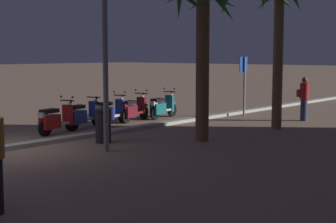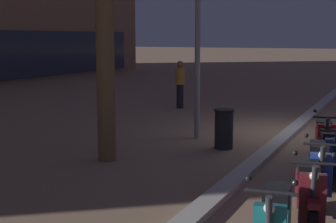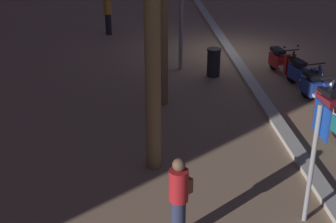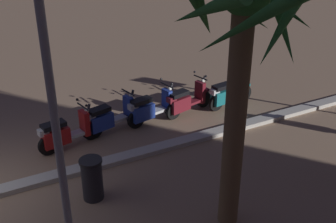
{
  "view_description": "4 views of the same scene",
  "coord_description": "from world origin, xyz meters",
  "px_view_note": "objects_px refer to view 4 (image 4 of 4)",
  "views": [
    {
      "loc": [
        7.06,
        11.96,
        2.51
      ],
      "look_at": [
        -2.75,
        3.32,
        1.04
      ],
      "focal_mm": 54.66,
      "sensor_mm": 36.0,
      "label": 1
    },
    {
      "loc": [
        -12.94,
        -2.5,
        2.63
      ],
      "look_at": [
        -5.04,
        1.34,
        1.24
      ],
      "focal_mm": 50.49,
      "sensor_mm": 36.0,
      "label": 2
    },
    {
      "loc": [
        -17.61,
        3.94,
        5.72
      ],
      "look_at": [
        -7.07,
        3.03,
        0.85
      ],
      "focal_mm": 51.72,
      "sensor_mm": 36.0,
      "label": 3
    },
    {
      "loc": [
        -0.55,
        8.14,
        5.51
      ],
      "look_at": [
        -4.57,
        0.56,
        1.34
      ],
      "focal_mm": 44.1,
      "sensor_mm": 36.0,
      "label": 4
    }
  ],
  "objects_px": {
    "scooter_red_mid_rear": "(65,133)",
    "litter_bin": "(92,179)",
    "scooter_blue_far_back": "(110,117)",
    "scooter_teal_last_in_row": "(228,94)",
    "scooter_maroon_gap_after_mid": "(186,100)",
    "scooter_blue_lead_nearest": "(150,109)",
    "palm_tree_by_mall_entrance": "(243,41)"
  },
  "relations": [
    {
      "from": "scooter_red_mid_rear",
      "to": "litter_bin",
      "type": "bearing_deg",
      "value": 88.79
    },
    {
      "from": "scooter_blue_far_back",
      "to": "scooter_teal_last_in_row",
      "type": "bearing_deg",
      "value": 177.66
    },
    {
      "from": "scooter_maroon_gap_after_mid",
      "to": "scooter_blue_lead_nearest",
      "type": "distance_m",
      "value": 1.2
    },
    {
      "from": "scooter_blue_lead_nearest",
      "to": "litter_bin",
      "type": "distance_m",
      "value": 3.62
    },
    {
      "from": "scooter_teal_last_in_row",
      "to": "scooter_blue_lead_nearest",
      "type": "relative_size",
      "value": 0.96
    },
    {
      "from": "scooter_maroon_gap_after_mid",
      "to": "litter_bin",
      "type": "distance_m",
      "value": 4.57
    },
    {
      "from": "scooter_blue_lead_nearest",
      "to": "scooter_red_mid_rear",
      "type": "bearing_deg",
      "value": 6.0
    },
    {
      "from": "scooter_teal_last_in_row",
      "to": "scooter_red_mid_rear",
      "type": "relative_size",
      "value": 1.0
    },
    {
      "from": "scooter_blue_far_back",
      "to": "palm_tree_by_mall_entrance",
      "type": "distance_m",
      "value": 5.56
    },
    {
      "from": "palm_tree_by_mall_entrance",
      "to": "litter_bin",
      "type": "relative_size",
      "value": 5.14
    },
    {
      "from": "scooter_blue_lead_nearest",
      "to": "scooter_red_mid_rear",
      "type": "xyz_separation_m",
      "value": [
        2.52,
        0.26,
        -0.01
      ]
    },
    {
      "from": "scooter_blue_lead_nearest",
      "to": "scooter_red_mid_rear",
      "type": "height_order",
      "value": "same"
    },
    {
      "from": "palm_tree_by_mall_entrance",
      "to": "litter_bin",
      "type": "height_order",
      "value": "palm_tree_by_mall_entrance"
    },
    {
      "from": "scooter_teal_last_in_row",
      "to": "palm_tree_by_mall_entrance",
      "type": "distance_m",
      "value": 6.18
    },
    {
      "from": "scooter_blue_far_back",
      "to": "litter_bin",
      "type": "bearing_deg",
      "value": 62.27
    },
    {
      "from": "litter_bin",
      "to": "scooter_blue_far_back",
      "type": "bearing_deg",
      "value": -117.73
    },
    {
      "from": "scooter_red_mid_rear",
      "to": "litter_bin",
      "type": "xyz_separation_m",
      "value": [
        0.05,
        2.29,
        0.04
      ]
    },
    {
      "from": "scooter_maroon_gap_after_mid",
      "to": "scooter_red_mid_rear",
      "type": "xyz_separation_m",
      "value": [
        3.72,
        0.3,
        0.0
      ]
    },
    {
      "from": "scooter_maroon_gap_after_mid",
      "to": "palm_tree_by_mall_entrance",
      "type": "distance_m",
      "value": 5.75
    },
    {
      "from": "scooter_teal_last_in_row",
      "to": "scooter_red_mid_rear",
      "type": "bearing_deg",
      "value": 1.52
    },
    {
      "from": "scooter_maroon_gap_after_mid",
      "to": "scooter_blue_lead_nearest",
      "type": "relative_size",
      "value": 0.98
    },
    {
      "from": "scooter_blue_lead_nearest",
      "to": "palm_tree_by_mall_entrance",
      "type": "height_order",
      "value": "palm_tree_by_mall_entrance"
    },
    {
      "from": "scooter_blue_lead_nearest",
      "to": "scooter_red_mid_rear",
      "type": "distance_m",
      "value": 2.54
    },
    {
      "from": "litter_bin",
      "to": "scooter_blue_lead_nearest",
      "type": "bearing_deg",
      "value": -135.21
    },
    {
      "from": "scooter_teal_last_in_row",
      "to": "litter_bin",
      "type": "relative_size",
      "value": 1.81
    },
    {
      "from": "scooter_blue_far_back",
      "to": "palm_tree_by_mall_entrance",
      "type": "relative_size",
      "value": 0.37
    },
    {
      "from": "scooter_blue_lead_nearest",
      "to": "palm_tree_by_mall_entrance",
      "type": "relative_size",
      "value": 0.37
    },
    {
      "from": "scooter_teal_last_in_row",
      "to": "palm_tree_by_mall_entrance",
      "type": "xyz_separation_m",
      "value": [
        3.04,
        4.34,
        3.19
      ]
    },
    {
      "from": "scooter_teal_last_in_row",
      "to": "litter_bin",
      "type": "distance_m",
      "value": 5.72
    },
    {
      "from": "palm_tree_by_mall_entrance",
      "to": "scooter_red_mid_rear",
      "type": "bearing_deg",
      "value": -63.55
    },
    {
      "from": "palm_tree_by_mall_entrance",
      "to": "litter_bin",
      "type": "distance_m",
      "value": 4.26
    },
    {
      "from": "scooter_blue_far_back",
      "to": "scooter_maroon_gap_after_mid",
      "type": "bearing_deg",
      "value": -179.88
    }
  ]
}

